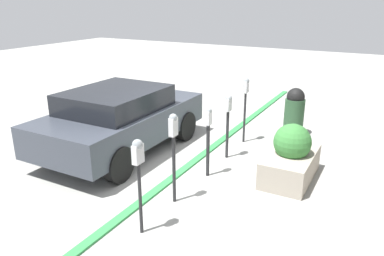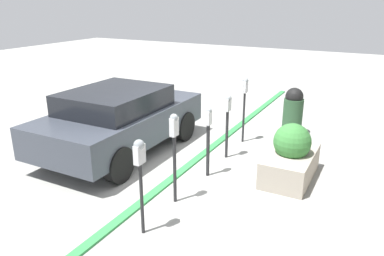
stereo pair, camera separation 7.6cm
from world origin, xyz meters
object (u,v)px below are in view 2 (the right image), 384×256
Objects in this scene: trash_bin at (293,111)px; parking_meter_second at (174,141)px; planter_box at (291,157)px; parked_car_front at (120,118)px; parking_meter_fourth at (228,113)px; parking_meter_nearest at (140,164)px; parking_meter_farthest at (245,95)px; parking_meter_middle at (208,132)px.

parking_meter_second is at bearing 168.08° from trash_bin.
parked_car_front is at bearing 96.93° from planter_box.
parked_car_front is at bearing 109.38° from parking_meter_fourth.
planter_box is (2.81, -1.46, -0.69)m from parking_meter_nearest.
planter_box is at bearing -39.64° from parking_meter_second.
parking_meter_farthest is at bearing 46.63° from planter_box.
parked_car_front is (1.36, 2.20, -0.32)m from parking_meter_second.
parking_meter_second is at bearing 179.06° from parking_meter_fourth.
parked_car_front is at bearing 133.70° from trash_bin.
parking_meter_middle is at bearing 114.48° from planter_box.
parking_meter_middle reaches higher than trash_bin.
parking_meter_nearest is at bearing -179.70° from parking_meter_farthest.
parking_meter_farthest is 1.02× the size of planter_box.
parking_meter_fourth reaches higher than parking_meter_middle.
parking_meter_nearest is 1.23× the size of trash_bin.
parking_meter_middle is at bearing -178.75° from parking_meter_farthest.
parking_meter_nearest is 3.24m from planter_box.
parking_meter_second is 3.21m from parking_meter_farthest.
parked_car_front reaches higher than trash_bin.
parking_meter_fourth is (2.15, -0.04, -0.08)m from parking_meter_second.
parking_meter_fourth is 2.38m from parked_car_front.
parking_meter_fourth is at bearing -178.97° from parking_meter_farthest.
trash_bin is at bearing -21.89° from parking_meter_fourth.
parking_meter_middle is (1.15, -0.06, -0.20)m from parking_meter_second.
parking_meter_second is at bearing 176.99° from parking_meter_middle.
parking_meter_nearest is at bearing 152.57° from planter_box.
parked_car_front is at bearing 43.45° from parking_meter_nearest.
parked_car_front is 4.32m from trash_bin.
trash_bin is (5.34, -0.88, -0.51)m from parking_meter_nearest.
parking_meter_fourth is (3.15, 0.00, -0.10)m from parking_meter_nearest.
parking_meter_second reaches higher than trash_bin.
parking_meter_second is (1.01, 0.04, -0.02)m from parking_meter_nearest.
parking_meter_second is 2.44m from planter_box.
parking_meter_fourth is at bearing 158.11° from trash_bin.
trash_bin is (2.19, -0.88, -0.41)m from parking_meter_fourth.
parking_meter_second is 1.00× the size of parking_meter_farthest.
parked_car_front reaches higher than planter_box.
parking_meter_second is 1.13× the size of parking_meter_middle.
parking_meter_farthest is at bearing 141.43° from trash_bin.
planter_box is at bearing -65.52° from parking_meter_middle.
parking_meter_farthest is 2.91m from parked_car_front.
trash_bin is at bearing -9.33° from parking_meter_nearest.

